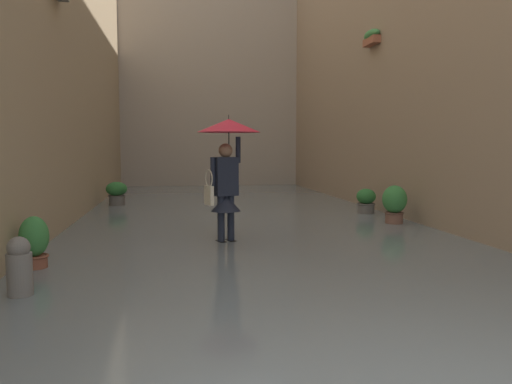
{
  "coord_description": "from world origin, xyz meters",
  "views": [
    {
      "loc": [
        1.43,
        2.08,
        1.69
      ],
      "look_at": [
        0.24,
        -5.23,
        1.0
      ],
      "focal_mm": 34.84,
      "sensor_mm": 36.0,
      "label": 1
    }
  ],
  "objects": [
    {
      "name": "potted_plant_mid_right",
      "position": [
        3.01,
        -11.75,
        0.41
      ],
      "size": [
        0.56,
        0.56,
        0.73
      ],
      "color": "#66605B",
      "rests_on": "ground_plane"
    },
    {
      "name": "mooring_bollard",
      "position": [
        3.1,
        -3.47,
        0.36
      ],
      "size": [
        0.26,
        0.26,
        0.73
      ],
      "color": "slate",
      "rests_on": "ground_plane"
    },
    {
      "name": "ground_plane",
      "position": [
        0.0,
        -9.02,
        0.0
      ],
      "size": [
        60.0,
        60.0,
        0.0
      ],
      "primitive_type": "plane",
      "color": "gray"
    },
    {
      "name": "building_facade_far",
      "position": [
        0.0,
        -18.95,
        4.35
      ],
      "size": [
        10.68,
        1.8,
        8.71
      ],
      "primitive_type": "cube",
      "color": "#A89989",
      "rests_on": "ground_plane"
    },
    {
      "name": "flood_water",
      "position": [
        0.0,
        -9.02,
        0.05
      ],
      "size": [
        7.88,
        24.05,
        0.09
      ],
      "primitive_type": "cube",
      "color": "slate",
      "rests_on": "ground_plane"
    },
    {
      "name": "potted_plant_mid_left",
      "position": [
        -3.06,
        -9.11,
        0.36
      ],
      "size": [
        0.46,
        0.46,
        0.68
      ],
      "color": "#66605B",
      "rests_on": "ground_plane"
    },
    {
      "name": "potted_plant_far_right",
      "position": [
        3.27,
        -4.72,
        0.41
      ],
      "size": [
        0.37,
        0.37,
        0.78
      ],
      "color": "brown",
      "rests_on": "ground_plane"
    },
    {
      "name": "person_wading",
      "position": [
        0.57,
        -6.17,
        1.57
      ],
      "size": [
        1.06,
        1.06,
        2.21
      ],
      "color": "black",
      "rests_on": "ground_plane"
    },
    {
      "name": "potted_plant_near_left",
      "position": [
        -3.05,
        -7.54,
        0.49
      ],
      "size": [
        0.51,
        0.51,
        0.88
      ],
      "color": "brown",
      "rests_on": "ground_plane"
    }
  ]
}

